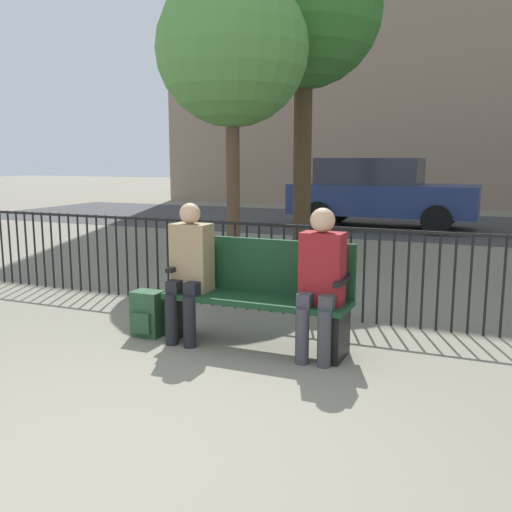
{
  "coord_description": "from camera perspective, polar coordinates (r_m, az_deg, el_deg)",
  "views": [
    {
      "loc": [
        1.85,
        -2.29,
        1.61
      ],
      "look_at": [
        0.0,
        2.06,
        0.8
      ],
      "focal_mm": 40.0,
      "sensor_mm": 36.0,
      "label": 1
    }
  ],
  "objects": [
    {
      "name": "ground_plane",
      "position": [
        3.35,
        -14.77,
        -19.31
      ],
      "size": [
        80.0,
        80.0,
        0.0
      ],
      "primitive_type": "plane",
      "color": "gray"
    },
    {
      "name": "street_surface",
      "position": [
        14.49,
        15.61,
        3.01
      ],
      "size": [
        24.0,
        6.0,
        0.01
      ],
      "color": "#3D3D3F",
      "rests_on": "ground"
    },
    {
      "name": "fence_railing",
      "position": [
        5.86,
        4.12,
        -0.62
      ],
      "size": [
        9.01,
        0.03,
        0.95
      ],
      "color": "black",
      "rests_on": "ground"
    },
    {
      "name": "park_bench",
      "position": [
        4.92,
        0.36,
        -3.42
      ],
      "size": [
        1.61,
        0.45,
        0.92
      ],
      "color": "#14381E",
      "rests_on": "ground"
    },
    {
      "name": "seated_person_1",
      "position": [
        4.58,
        6.47,
        -2.03
      ],
      "size": [
        0.34,
        0.39,
        1.23
      ],
      "color": "#3D3D42",
      "rests_on": "ground"
    },
    {
      "name": "backpack",
      "position": [
        5.34,
        -10.79,
        -5.72
      ],
      "size": [
        0.27,
        0.24,
        0.42
      ],
      "color": "#284C2D",
      "rests_on": "ground"
    },
    {
      "name": "parked_car_1",
      "position": [
        13.64,
        12.21,
        6.29
      ],
      "size": [
        4.2,
        1.94,
        1.62
      ],
      "color": "navy",
      "rests_on": "ground"
    },
    {
      "name": "seated_person_0",
      "position": [
        5.04,
        -6.68,
        -0.98
      ],
      "size": [
        0.34,
        0.39,
        1.23
      ],
      "color": "black",
      "rests_on": "ground"
    },
    {
      "name": "tree_0",
      "position": [
        8.92,
        -2.4,
        19.86
      ],
      "size": [
        2.26,
        2.26,
        4.33
      ],
      "color": "brown",
      "rests_on": "ground"
    },
    {
      "name": "tree_2",
      "position": [
        10.61,
        4.86,
        23.18
      ],
      "size": [
        2.66,
        2.66,
        5.46
      ],
      "color": "#4C3823",
      "rests_on": "ground"
    }
  ]
}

